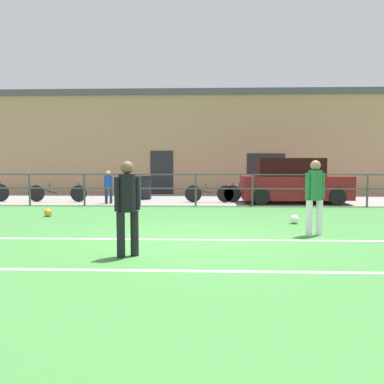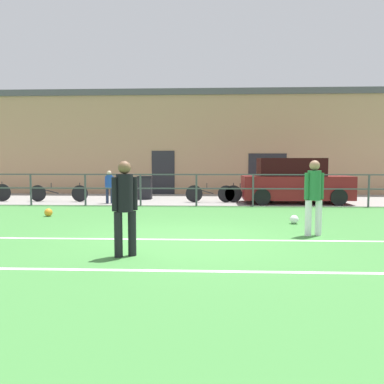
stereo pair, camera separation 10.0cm
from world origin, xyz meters
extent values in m
cube|color=#42843D|center=(0.00, 0.00, -0.02)|extent=(60.00, 44.00, 0.04)
cube|color=white|center=(0.00, -0.03, 0.00)|extent=(36.00, 0.11, 0.00)
cube|color=white|center=(0.00, -2.33, 0.00)|extent=(36.00, 0.11, 0.00)
cube|color=gray|center=(0.00, 8.50, 0.01)|extent=(48.00, 5.00, 0.02)
cylinder|color=#474C51|center=(-6.00, 6.00, 0.57)|extent=(0.07, 0.07, 1.15)
cylinder|color=#474C51|center=(-4.00, 6.00, 0.57)|extent=(0.07, 0.07, 1.15)
cylinder|color=#474C51|center=(-2.00, 6.00, 0.57)|extent=(0.07, 0.07, 1.15)
cylinder|color=#474C51|center=(0.00, 6.00, 0.57)|extent=(0.07, 0.07, 1.15)
cylinder|color=#474C51|center=(2.00, 6.00, 0.57)|extent=(0.07, 0.07, 1.15)
cylinder|color=#474C51|center=(4.00, 6.00, 0.57)|extent=(0.07, 0.07, 1.15)
cylinder|color=#474C51|center=(6.00, 6.00, 0.57)|extent=(0.07, 0.07, 1.15)
cube|color=#474C51|center=(0.00, 6.00, 1.13)|extent=(36.00, 0.04, 0.04)
cube|color=#474C51|center=(0.00, 6.00, 0.63)|extent=(36.00, 0.04, 0.04)
cube|color=tan|center=(0.00, 12.20, 2.37)|extent=(28.00, 2.40, 4.74)
cube|color=#232328|center=(-1.78, 10.98, 1.05)|extent=(1.10, 0.04, 2.10)
cube|color=#232328|center=(3.20, 10.98, 1.42)|extent=(1.80, 0.04, 1.10)
cube|color=#4C4C51|center=(0.00, 12.20, 4.89)|extent=(28.00, 2.56, 0.30)
cylinder|color=black|center=(-1.03, -1.54, 0.38)|extent=(0.14, 0.14, 0.76)
cylinder|color=black|center=(-0.82, -1.42, 0.38)|extent=(0.14, 0.14, 0.76)
cylinder|color=black|center=(-0.93, -1.48, 1.07)|extent=(0.28, 0.28, 0.63)
sphere|color=brown|center=(-0.93, -1.48, 1.49)|extent=(0.21, 0.21, 0.21)
cylinder|color=black|center=(-1.08, -1.56, 1.05)|extent=(0.10, 0.10, 0.56)
cylinder|color=black|center=(-0.78, -1.40, 1.05)|extent=(0.10, 0.10, 0.56)
cylinder|color=white|center=(2.82, 0.58, 0.38)|extent=(0.14, 0.14, 0.77)
cylinder|color=white|center=(2.59, 0.52, 0.38)|extent=(0.14, 0.14, 0.77)
cylinder|color=#237038|center=(2.70, 0.55, 1.08)|extent=(0.28, 0.28, 0.63)
sphere|color=#A37556|center=(2.70, 0.55, 1.51)|extent=(0.22, 0.22, 0.22)
cylinder|color=#237038|center=(2.87, 0.60, 1.06)|extent=(0.10, 0.10, 0.57)
cylinder|color=#237038|center=(2.54, 0.51, 1.06)|extent=(0.10, 0.10, 0.57)
sphere|color=orange|center=(-4.20, 3.21, 0.11)|extent=(0.23, 0.23, 0.23)
sphere|color=white|center=(2.64, 2.15, 0.11)|extent=(0.22, 0.22, 0.22)
cylinder|color=#232D4C|center=(-3.20, 6.63, 0.31)|extent=(0.11, 0.11, 0.58)
cylinder|color=#232D4C|center=(-3.38, 6.65, 0.31)|extent=(0.11, 0.11, 0.58)
cylinder|color=blue|center=(-3.29, 6.64, 0.84)|extent=(0.22, 0.22, 0.48)
sphere|color=beige|center=(-3.29, 6.64, 1.17)|extent=(0.16, 0.16, 0.16)
cylinder|color=blue|center=(-3.16, 6.62, 0.83)|extent=(0.08, 0.08, 0.43)
cylinder|color=blue|center=(-3.42, 6.65, 0.83)|extent=(0.08, 0.08, 0.43)
cube|color=maroon|center=(3.71, 7.09, 0.62)|extent=(3.98, 1.70, 0.87)
cube|color=black|center=(3.51, 7.09, 1.38)|extent=(2.39, 1.43, 0.66)
cylinder|color=black|center=(2.35, 6.28, 0.32)|extent=(0.60, 0.18, 0.60)
cylinder|color=black|center=(5.06, 6.28, 0.32)|extent=(0.60, 0.18, 0.60)
cylinder|color=black|center=(2.35, 7.91, 0.32)|extent=(0.60, 0.18, 0.60)
cylinder|color=black|center=(5.06, 7.91, 0.32)|extent=(0.60, 0.18, 0.60)
cylinder|color=black|center=(-6.28, 7.20, 0.34)|extent=(0.64, 0.04, 0.64)
cylinder|color=black|center=(-4.61, 7.20, 0.34)|extent=(0.64, 0.04, 0.64)
cube|color=black|center=(-5.45, 7.20, 0.55)|extent=(1.31, 0.04, 0.04)
cube|color=black|center=(-5.86, 7.20, 0.45)|extent=(0.82, 0.03, 0.23)
cylinder|color=black|center=(-5.74, 7.20, 0.65)|extent=(0.03, 0.03, 0.20)
cylinder|color=black|center=(-4.61, 7.20, 0.62)|extent=(0.03, 0.03, 0.28)
cylinder|color=black|center=(1.10, 7.20, 0.35)|extent=(0.65, 0.04, 0.65)
cylinder|color=black|center=(2.74, 7.20, 0.35)|extent=(0.65, 0.04, 0.65)
cube|color=black|center=(1.92, 7.20, 0.56)|extent=(1.27, 0.04, 0.04)
cube|color=black|center=(1.51, 7.20, 0.45)|extent=(0.80, 0.03, 0.24)
cylinder|color=black|center=(1.64, 7.20, 0.66)|extent=(0.03, 0.03, 0.20)
cylinder|color=black|center=(2.74, 7.20, 0.63)|extent=(0.03, 0.03, 0.28)
cylinder|color=black|center=(-0.13, 7.20, 0.35)|extent=(0.66, 0.04, 0.66)
cylinder|color=black|center=(1.38, 7.20, 0.35)|extent=(0.66, 0.04, 0.66)
cube|color=black|center=(0.62, 7.20, 0.56)|extent=(1.18, 0.04, 0.04)
cube|color=black|center=(0.25, 7.20, 0.45)|extent=(0.74, 0.03, 0.24)
cylinder|color=black|center=(0.36, 7.20, 0.66)|extent=(0.03, 0.03, 0.20)
cylinder|color=black|center=(1.38, 7.20, 0.63)|extent=(0.03, 0.03, 0.28)
cylinder|color=black|center=(-7.71, 7.20, 0.36)|extent=(0.69, 0.04, 0.69)
cylinder|color=black|center=(-7.71, 7.20, 0.66)|extent=(0.03, 0.03, 0.28)
cube|color=black|center=(-2.23, 8.35, 0.47)|extent=(0.54, 0.46, 0.89)
cube|color=black|center=(-2.23, 8.35, 0.95)|extent=(0.58, 0.49, 0.08)
camera|label=1|loc=(0.39, -7.94, 1.59)|focal=36.92mm
camera|label=2|loc=(0.49, -7.94, 1.59)|focal=36.92mm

